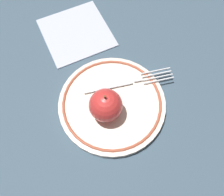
{
  "coord_description": "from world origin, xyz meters",
  "views": [
    {
      "loc": [
        0.09,
        0.18,
        0.48
      ],
      "look_at": [
        0.01,
        -0.01,
        0.04
      ],
      "focal_mm": 40.0,
      "sensor_mm": 36.0,
      "label": 1
    }
  ],
  "objects_px": {
    "napkin_folded": "(76,32)",
    "fork": "(127,82)",
    "plate": "(112,104)",
    "apple_red_whole": "(106,105)"
  },
  "relations": [
    {
      "from": "apple_red_whole",
      "to": "napkin_folded",
      "type": "height_order",
      "value": "apple_red_whole"
    },
    {
      "from": "apple_red_whole",
      "to": "fork",
      "type": "bearing_deg",
      "value": -146.45
    },
    {
      "from": "napkin_folded",
      "to": "fork",
      "type": "bearing_deg",
      "value": 105.51
    },
    {
      "from": "fork",
      "to": "napkin_folded",
      "type": "height_order",
      "value": "fork"
    },
    {
      "from": "plate",
      "to": "fork",
      "type": "xyz_separation_m",
      "value": [
        -0.05,
        -0.03,
        0.01
      ]
    },
    {
      "from": "plate",
      "to": "apple_red_whole",
      "type": "bearing_deg",
      "value": 36.79
    },
    {
      "from": "apple_red_whole",
      "to": "napkin_folded",
      "type": "xyz_separation_m",
      "value": [
        -0.02,
        -0.22,
        -0.05
      ]
    },
    {
      "from": "apple_red_whole",
      "to": "plate",
      "type": "bearing_deg",
      "value": -143.21
    },
    {
      "from": "plate",
      "to": "fork",
      "type": "distance_m",
      "value": 0.06
    },
    {
      "from": "napkin_folded",
      "to": "apple_red_whole",
      "type": "bearing_deg",
      "value": 85.74
    }
  ]
}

